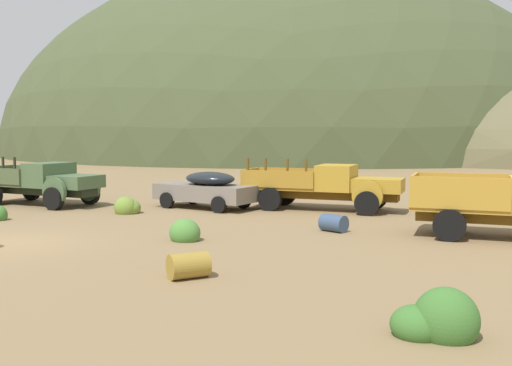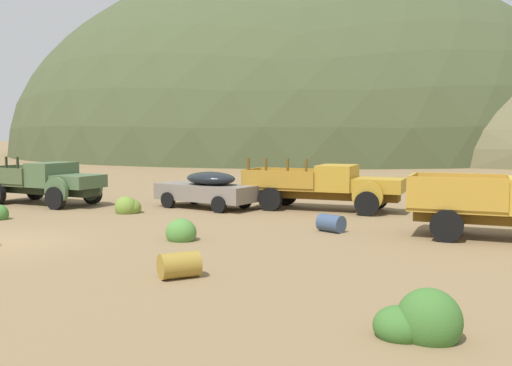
{
  "view_description": "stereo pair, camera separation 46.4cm",
  "coord_description": "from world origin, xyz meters",
  "px_view_note": "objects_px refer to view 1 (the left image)",
  "views": [
    {
      "loc": [
        12.79,
        -12.69,
        3.23
      ],
      "look_at": [
        4.49,
        8.68,
        1.21
      ],
      "focal_mm": 40.62,
      "sensor_mm": 36.0,
      "label": 1
    },
    {
      "loc": [
        13.22,
        -12.52,
        3.23
      ],
      "look_at": [
        4.49,
        8.68,
        1.21
      ],
      "focal_mm": 40.62,
      "sensor_mm": 36.0,
      "label": 2
    }
  ],
  "objects_px": {
    "car_primer_gray": "(203,189)",
    "truck_mustard": "(334,186)",
    "truck_weathered_green": "(48,183)",
    "oil_drum_spare": "(334,223)",
    "oil_drum_tipped": "(189,266)"
  },
  "relations": [
    {
      "from": "truck_weathered_green",
      "to": "oil_drum_spare",
      "type": "bearing_deg",
      "value": -4.16
    },
    {
      "from": "truck_mustard",
      "to": "oil_drum_tipped",
      "type": "relative_size",
      "value": 6.3
    },
    {
      "from": "car_primer_gray",
      "to": "oil_drum_spare",
      "type": "xyz_separation_m",
      "value": [
        6.61,
        -3.76,
        -0.53
      ]
    },
    {
      "from": "oil_drum_spare",
      "to": "oil_drum_tipped",
      "type": "xyz_separation_m",
      "value": [
        -1.56,
        -7.09,
        0.01
      ]
    },
    {
      "from": "truck_mustard",
      "to": "oil_drum_spare",
      "type": "height_order",
      "value": "truck_mustard"
    },
    {
      "from": "truck_mustard",
      "to": "oil_drum_tipped",
      "type": "xyz_separation_m",
      "value": [
        -0.33,
        -12.1,
        -0.71
      ]
    },
    {
      "from": "truck_weathered_green",
      "to": "truck_mustard",
      "type": "distance_m",
      "value": 12.52
    },
    {
      "from": "truck_weathered_green",
      "to": "truck_mustard",
      "type": "height_order",
      "value": "same"
    },
    {
      "from": "car_primer_gray",
      "to": "oil_drum_tipped",
      "type": "xyz_separation_m",
      "value": [
        5.05,
        -10.85,
        -0.53
      ]
    },
    {
      "from": "oil_drum_tipped",
      "to": "car_primer_gray",
      "type": "bearing_deg",
      "value": 114.98
    },
    {
      "from": "car_primer_gray",
      "to": "truck_mustard",
      "type": "relative_size",
      "value": 0.75
    },
    {
      "from": "car_primer_gray",
      "to": "truck_mustard",
      "type": "xyz_separation_m",
      "value": [
        5.39,
        1.25,
        0.19
      ]
    },
    {
      "from": "truck_weathered_green",
      "to": "oil_drum_tipped",
      "type": "distance_m",
      "value": 15.01
    },
    {
      "from": "truck_mustard",
      "to": "oil_drum_tipped",
      "type": "bearing_deg",
      "value": -92.12
    },
    {
      "from": "oil_drum_spare",
      "to": "oil_drum_tipped",
      "type": "relative_size",
      "value": 0.95
    }
  ]
}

